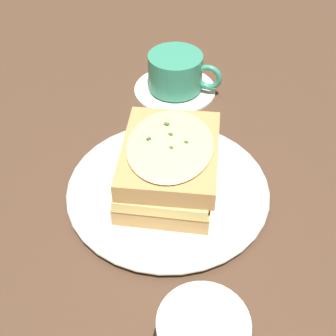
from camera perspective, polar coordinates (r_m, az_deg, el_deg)
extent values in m
plane|color=#473021|center=(0.58, -0.96, -4.48)|extent=(2.40, 2.40, 0.00)
cylinder|color=silver|center=(0.59, 0.00, -2.73)|extent=(0.24, 0.24, 0.02)
torus|color=silver|center=(0.58, 0.00, -2.51)|extent=(0.25, 0.25, 0.01)
cube|color=#B2844C|center=(0.57, 0.00, -1.31)|extent=(0.18, 0.17, 0.02)
cube|color=#E0C16B|center=(0.56, 0.00, 0.12)|extent=(0.18, 0.17, 0.01)
cube|color=#B2844C|center=(0.54, 0.24, 1.67)|extent=(0.18, 0.17, 0.02)
ellipsoid|color=#DBBC7F|center=(0.53, 0.25, 2.89)|extent=(0.16, 0.16, 0.01)
cube|color=#2D6028|center=(0.52, 0.65, 2.23)|extent=(0.00, 0.00, 0.00)
cube|color=#2D6028|center=(0.56, -0.18, 5.39)|extent=(0.01, 0.01, 0.00)
cube|color=#2D6028|center=(0.53, 2.45, 2.95)|extent=(0.01, 0.00, 0.00)
cube|color=#2D6028|center=(0.54, -1.93, 3.75)|extent=(0.00, 0.01, 0.00)
cube|color=#2D6028|center=(0.54, 0.32, 4.15)|extent=(0.01, 0.00, 0.00)
cylinder|color=silver|center=(0.77, 0.86, 9.67)|extent=(0.13, 0.13, 0.01)
cylinder|color=#338466|center=(0.75, 0.88, 11.68)|extent=(0.09, 0.09, 0.06)
cylinder|color=#381E0F|center=(0.74, 0.90, 13.09)|extent=(0.07, 0.07, 0.00)
torus|color=#338466|center=(0.74, 4.96, 10.97)|extent=(0.04, 0.04, 0.04)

